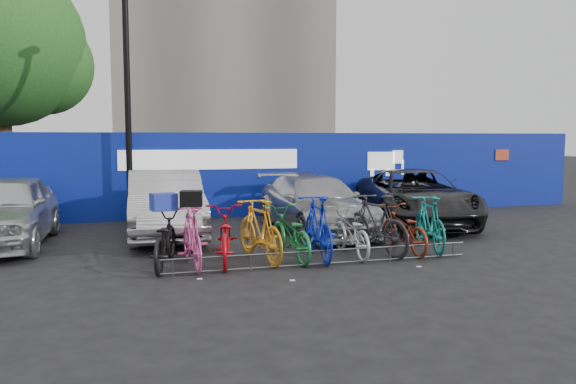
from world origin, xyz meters
name	(u,v)px	position (x,y,z in m)	size (l,w,h in m)	color
ground	(312,259)	(0.00, 0.00, 0.00)	(100.00, 100.00, 0.00)	black
hoarding	(246,175)	(0.01, 6.00, 1.20)	(22.00, 0.18, 2.40)	navy
tree	(8,48)	(-6.77, 10.06, 5.07)	(5.40, 5.20, 7.80)	#382314
lamppost	(128,98)	(-3.20, 5.40, 3.27)	(0.25, 0.50, 6.11)	black
bike_rack	(323,257)	(0.00, -0.60, 0.16)	(5.60, 0.03, 0.30)	#595B60
car_0	(4,210)	(-5.75, 3.00, 0.76)	(1.79, 4.44, 1.51)	#B3B4B7
car_1	(165,204)	(-2.45, 3.29, 0.75)	(1.59, 4.56, 1.50)	#B5B4BA
car_2	(315,204)	(1.07, 2.95, 0.67)	(1.88, 4.63, 1.34)	#A0A1A5
car_3	(414,197)	(3.93, 3.33, 0.71)	(2.37, 5.14, 1.43)	black
bike_0	(164,239)	(-2.68, 0.07, 0.50)	(0.67, 1.91, 1.00)	black
bike_1	(192,237)	(-2.22, -0.05, 0.54)	(0.51, 1.79, 1.07)	#E74F9F
bike_2	(224,236)	(-1.63, 0.10, 0.51)	(0.67, 1.93, 1.01)	#BB0914
bike_3	(260,230)	(-0.97, 0.10, 0.58)	(0.54, 1.92, 1.15)	orange
bike_4	(290,234)	(-0.41, 0.08, 0.49)	(0.65, 1.87, 0.98)	#187832
bike_5	(318,227)	(0.10, -0.03, 0.60)	(0.57, 2.00, 1.20)	#0C21B0
bike_6	(350,232)	(0.78, 0.06, 0.46)	(0.61, 1.75, 0.92)	#ADB1B5
bike_7	(377,224)	(1.35, 0.11, 0.59)	(0.56, 1.97, 1.18)	#252527
bike_8	(403,229)	(1.92, 0.10, 0.46)	(0.61, 1.76, 0.92)	maroon
bike_9	(429,223)	(2.50, 0.10, 0.56)	(0.52, 1.85, 1.11)	#148077
cargo_crate	(164,202)	(-2.68, 0.07, 1.15)	(0.41, 0.32, 0.30)	#2333B9
cargo_topcase	(191,199)	(-2.22, -0.05, 1.21)	(0.37, 0.33, 0.27)	black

